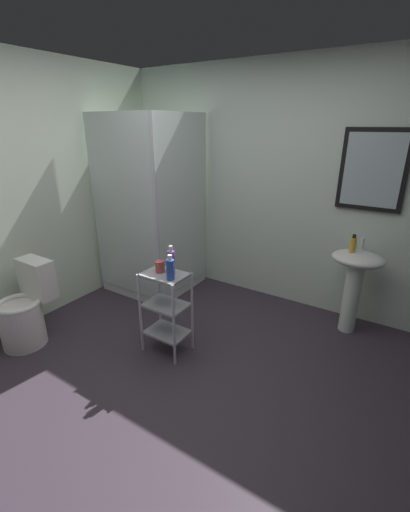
{
  "coord_description": "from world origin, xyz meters",
  "views": [
    {
      "loc": [
        1.33,
        -1.65,
        1.89
      ],
      "look_at": [
        -0.15,
        0.65,
        0.83
      ],
      "focal_mm": 24.02,
      "sensor_mm": 36.0,
      "label": 1
    }
  ],
  "objects_px": {
    "storage_cart": "(166,306)",
    "rinse_cup": "(160,266)",
    "toilet": "(26,311)",
    "shower_stall": "(155,253)",
    "conditioner_bottle_purple": "(171,262)",
    "hand_soap_bottle": "(353,244)",
    "pedestal_sink": "(355,276)",
    "shampoo_bottle_blue": "(170,269)"
  },
  "relations": [
    {
      "from": "conditioner_bottle_purple",
      "to": "shampoo_bottle_blue",
      "type": "xyz_separation_m",
      "value": [
        0.06,
        -0.09,
        -0.02
      ]
    },
    {
      "from": "toilet",
      "to": "rinse_cup",
      "type": "relative_size",
      "value": 7.76
    },
    {
      "from": "pedestal_sink",
      "to": "hand_soap_bottle",
      "type": "distance_m",
      "value": 0.31
    },
    {
      "from": "pedestal_sink",
      "to": "shampoo_bottle_blue",
      "type": "xyz_separation_m",
      "value": [
        -1.17,
        -1.25,
        0.25
      ]
    },
    {
      "from": "toilet",
      "to": "shampoo_bottle_blue",
      "type": "bearing_deg",
      "value": 22.73
    },
    {
      "from": "hand_soap_bottle",
      "to": "shampoo_bottle_blue",
      "type": "bearing_deg",
      "value": -132.06
    },
    {
      "from": "conditioner_bottle_purple",
      "to": "rinse_cup",
      "type": "bearing_deg",
      "value": -168.44
    },
    {
      "from": "storage_cart",
      "to": "hand_soap_bottle",
      "type": "relative_size",
      "value": 4.53
    },
    {
      "from": "toilet",
      "to": "rinse_cup",
      "type": "bearing_deg",
      "value": 28.65
    },
    {
      "from": "pedestal_sink",
      "to": "conditioner_bottle_purple",
      "type": "distance_m",
      "value": 1.71
    },
    {
      "from": "hand_soap_bottle",
      "to": "rinse_cup",
      "type": "height_order",
      "value": "hand_soap_bottle"
    },
    {
      "from": "storage_cart",
      "to": "rinse_cup",
      "type": "bearing_deg",
      "value": 167.31
    },
    {
      "from": "toilet",
      "to": "storage_cart",
      "type": "bearing_deg",
      "value": 26.97
    },
    {
      "from": "toilet",
      "to": "conditioner_bottle_purple",
      "type": "distance_m",
      "value": 1.45
    },
    {
      "from": "shampoo_bottle_blue",
      "to": "rinse_cup",
      "type": "relative_size",
      "value": 2.12
    },
    {
      "from": "shower_stall",
      "to": "conditioner_bottle_purple",
      "type": "xyz_separation_m",
      "value": [
        0.92,
        -0.85,
        0.38
      ]
    },
    {
      "from": "toilet",
      "to": "rinse_cup",
      "type": "height_order",
      "value": "rinse_cup"
    },
    {
      "from": "hand_soap_bottle",
      "to": "pedestal_sink",
      "type": "bearing_deg",
      "value": 22.92
    },
    {
      "from": "pedestal_sink",
      "to": "hand_soap_bottle",
      "type": "bearing_deg",
      "value": -157.08
    },
    {
      "from": "pedestal_sink",
      "to": "conditioner_bottle_purple",
      "type": "xyz_separation_m",
      "value": [
        -1.23,
        -1.16,
        0.27
      ]
    },
    {
      "from": "rinse_cup",
      "to": "shower_stall",
      "type": "bearing_deg",
      "value": 133.23
    },
    {
      "from": "shower_stall",
      "to": "hand_soap_bottle",
      "type": "xyz_separation_m",
      "value": [
        2.09,
        0.29,
        0.42
      ]
    },
    {
      "from": "pedestal_sink",
      "to": "hand_soap_bottle",
      "type": "relative_size",
      "value": 4.96
    },
    {
      "from": "toilet",
      "to": "hand_soap_bottle",
      "type": "height_order",
      "value": "hand_soap_bottle"
    },
    {
      "from": "storage_cart",
      "to": "hand_soap_bottle",
      "type": "bearing_deg",
      "value": 43.89
    },
    {
      "from": "storage_cart",
      "to": "pedestal_sink",
      "type": "bearing_deg",
      "value": 43.15
    },
    {
      "from": "shower_stall",
      "to": "toilet",
      "type": "bearing_deg",
      "value": -100.75
    },
    {
      "from": "hand_soap_bottle",
      "to": "shampoo_bottle_blue",
      "type": "distance_m",
      "value": 1.66
    },
    {
      "from": "shower_stall",
      "to": "rinse_cup",
      "type": "relative_size",
      "value": 20.41
    },
    {
      "from": "shower_stall",
      "to": "conditioner_bottle_purple",
      "type": "height_order",
      "value": "shower_stall"
    },
    {
      "from": "shower_stall",
      "to": "conditioner_bottle_purple",
      "type": "bearing_deg",
      "value": -42.64
    },
    {
      "from": "storage_cart",
      "to": "shampoo_bottle_blue",
      "type": "relative_size",
      "value": 3.57
    },
    {
      "from": "storage_cart",
      "to": "rinse_cup",
      "type": "distance_m",
      "value": 0.36
    },
    {
      "from": "shampoo_bottle_blue",
      "to": "rinse_cup",
      "type": "xyz_separation_m",
      "value": [
        -0.16,
        0.07,
        -0.04
      ]
    },
    {
      "from": "shower_stall",
      "to": "storage_cart",
      "type": "bearing_deg",
      "value": -45.28
    },
    {
      "from": "conditioner_bottle_purple",
      "to": "rinse_cup",
      "type": "distance_m",
      "value": 0.12
    },
    {
      "from": "toilet",
      "to": "shower_stall",
      "type": "bearing_deg",
      "value": 79.25
    },
    {
      "from": "shampoo_bottle_blue",
      "to": "hand_soap_bottle",
      "type": "bearing_deg",
      "value": 47.94
    },
    {
      "from": "storage_cart",
      "to": "conditioner_bottle_purple",
      "type": "height_order",
      "value": "conditioner_bottle_purple"
    },
    {
      "from": "shower_stall",
      "to": "storage_cart",
      "type": "height_order",
      "value": "shower_stall"
    },
    {
      "from": "hand_soap_bottle",
      "to": "conditioner_bottle_purple",
      "type": "bearing_deg",
      "value": -135.81
    },
    {
      "from": "shower_stall",
      "to": "shampoo_bottle_blue",
      "type": "bearing_deg",
      "value": -43.75
    }
  ]
}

